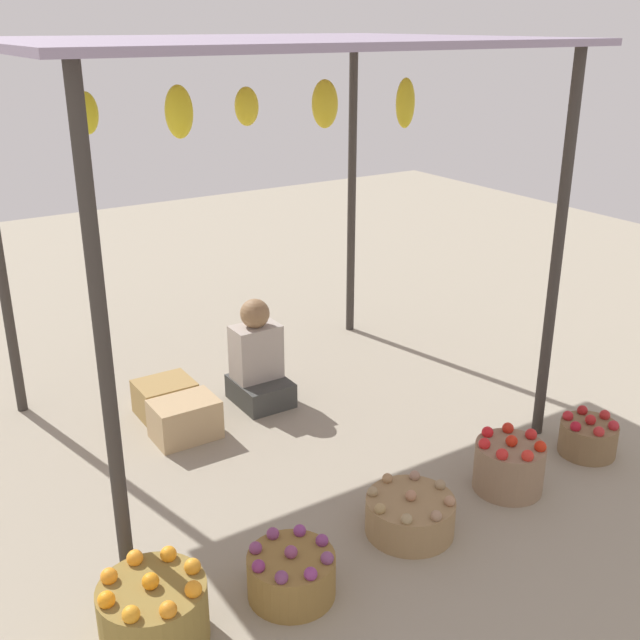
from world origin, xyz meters
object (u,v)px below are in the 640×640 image
at_px(basket_oranges, 154,612).
at_px(basket_purple_onions, 291,574).
at_px(basket_red_apples, 588,437).
at_px(wooden_crate_near_vendor, 165,398).
at_px(basket_potatoes, 410,514).
at_px(basket_red_tomatoes, 509,465).
at_px(wooden_crate_stacked_rear, 185,419).
at_px(vendor_person, 258,363).

distance_m(basket_oranges, basket_purple_onions, 0.67).
relative_size(basket_red_apples, wooden_crate_near_vendor, 0.93).
bearing_deg(basket_red_apples, basket_potatoes, -179.17).
distance_m(basket_red_tomatoes, wooden_crate_stacked_rear, 2.10).
height_order(basket_oranges, basket_potatoes, basket_oranges).
distance_m(basket_potatoes, basket_red_apples, 1.48).
relative_size(vendor_person, basket_potatoes, 1.61).
bearing_deg(basket_potatoes, basket_purple_onions, -174.51).
distance_m(vendor_person, basket_oranges, 2.36).
bearing_deg(wooden_crate_stacked_rear, wooden_crate_near_vendor, 87.58).
bearing_deg(basket_oranges, basket_purple_onions, -6.33).
bearing_deg(vendor_person, basket_purple_onions, -114.13).
bearing_deg(basket_oranges, basket_red_apples, 0.47).
height_order(basket_red_tomatoes, wooden_crate_near_vendor, basket_red_tomatoes).
bearing_deg(wooden_crate_near_vendor, basket_red_tomatoes, -55.67).
relative_size(vendor_person, basket_red_tomatoes, 1.91).
xyz_separation_m(basket_purple_onions, basket_red_apples, (2.27, 0.10, -0.00)).
bearing_deg(basket_potatoes, vendor_person, 88.35).
distance_m(vendor_person, basket_red_tomatoes, 1.93).
relative_size(vendor_person, basket_oranges, 1.61).
height_order(basket_purple_onions, wooden_crate_near_vendor, basket_purple_onions).
xyz_separation_m(basket_purple_onions, wooden_crate_near_vendor, (0.19, 2.06, 0.01)).
distance_m(basket_red_tomatoes, wooden_crate_near_vendor, 2.39).
distance_m(basket_red_tomatoes, basket_red_apples, 0.72).
bearing_deg(basket_purple_onions, wooden_crate_near_vendor, 84.60).
bearing_deg(wooden_crate_stacked_rear, basket_oranges, -117.73).
xyz_separation_m(vendor_person, basket_oranges, (-1.51, -1.81, -0.14)).
distance_m(basket_purple_onions, basket_red_apples, 2.27).
bearing_deg(basket_potatoes, wooden_crate_stacked_rear, 110.95).
bearing_deg(basket_red_tomatoes, basket_red_apples, 0.91).
relative_size(basket_oranges, wooden_crate_near_vendor, 1.25).
bearing_deg(vendor_person, basket_red_tomatoes, -68.71).
bearing_deg(basket_red_tomatoes, basket_oranges, -179.68).
relative_size(basket_oranges, basket_potatoes, 1.00).
distance_m(basket_oranges, basket_red_tomatoes, 2.21).
bearing_deg(wooden_crate_stacked_rear, basket_potatoes, -69.05).
relative_size(basket_oranges, basket_red_tomatoes, 1.18).
xyz_separation_m(vendor_person, basket_purple_onions, (-0.84, -1.88, -0.18)).
relative_size(basket_purple_onions, basket_potatoes, 0.88).
relative_size(vendor_person, basket_red_apples, 2.16).
bearing_deg(wooden_crate_near_vendor, vendor_person, -15.33).
xyz_separation_m(vendor_person, basket_red_tomatoes, (0.70, -1.80, -0.14)).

